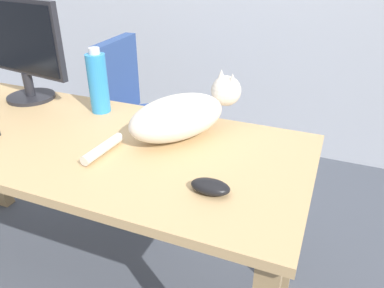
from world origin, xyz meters
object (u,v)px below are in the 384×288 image
Objects in this scene: computer_mouse at (210,187)px; office_chair at (145,136)px; monitor at (20,46)px; water_bottle at (98,83)px; cat at (183,114)px.

office_chair is at bearing 129.51° from computer_mouse.
computer_mouse is (0.96, -0.36, -0.21)m from monitor.
office_chair is 8.20× the size of computer_mouse.
water_bottle is at bearing 148.75° from computer_mouse.
computer_mouse is 0.71m from water_bottle.
water_bottle reaches higher than cat.
office_chair is 3.54× the size of water_bottle.
monitor reaches higher than office_chair.
office_chair is 1.10m from computer_mouse.
cat is (0.76, -0.08, -0.15)m from monitor.
cat reaches higher than office_chair.
monitor is 1.88× the size of water_bottle.
computer_mouse is at bearing -54.54° from cat.
cat is 2.06× the size of water_bottle.
cat is (0.46, -0.52, 0.42)m from office_chair.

